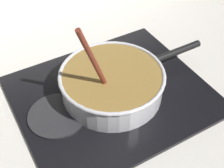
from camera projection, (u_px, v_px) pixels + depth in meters
ground at (79, 132)px, 0.86m from camera, size 2.40×1.60×0.04m
hob_plate at (112, 95)px, 0.93m from camera, size 0.56×0.48×0.01m
burner_ring at (112, 92)px, 0.92m from camera, size 0.21×0.21×0.01m
spare_burner at (57, 115)px, 0.86m from camera, size 0.16×0.16×0.01m
cooking_pan at (112, 83)px, 0.89m from camera, size 0.48×0.31×0.28m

